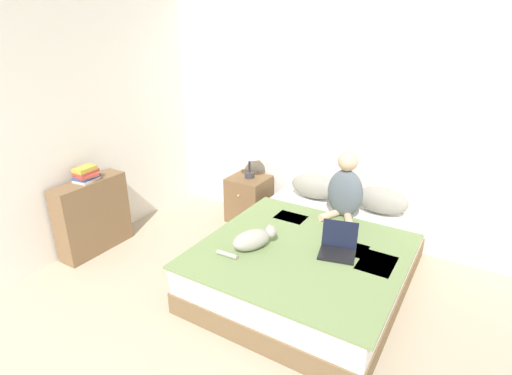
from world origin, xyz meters
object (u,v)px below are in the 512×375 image
Objects in this scene: person_sitting at (345,189)px; cat_tabby at (253,239)px; pillow_near at (314,186)px; pillow_far at (381,201)px; book_stack_top at (86,174)px; table_lamp at (249,148)px; laptop_open at (338,247)px; nightstand at (249,199)px; bed at (311,261)px; bookshelf at (93,216)px.

cat_tabby is at bearing -113.62° from person_sitting.
pillow_near and pillow_far have the same top height.
pillow_near is at bearing 39.80° from book_stack_top.
pillow_near is 1.07× the size of table_lamp.
laptop_open reaches higher than nightstand.
person_sitting reaches higher than book_stack_top.
pillow_near is 0.97× the size of nightstand.
nightstand is 0.63m from table_lamp.
laptop_open is (0.27, -0.09, 0.27)m from bed.
pillow_near is 1.26m from cat_tabby.
pillow_near is at bearing 39.75° from bookshelf.
pillow_near reaches higher than cat_tabby.
person_sitting is 2.55m from bookshelf.
cat_tabby is 1.45m from nightstand.
table_lamp is (-1.15, 0.80, 0.68)m from bed.
table_lamp reaches higher than cat_tabby.
pillow_far is 0.97× the size of nightstand.
cat_tabby is 1.82m from book_stack_top.
bookshelf is at bearing 179.01° from laptop_open.
laptop_open is 0.71× the size of table_lamp.
table_lamp is at bearing 54.81° from bookshelf.
bed is 8.40× the size of book_stack_top.
table_lamp is 1.81m from bookshelf.
laptop_open is at bearing -95.55° from pillow_far.
pillow_far is at bearing 42.33° from person_sitting.
laptop_open reaches higher than bed.
person_sitting is (0.07, 0.60, 0.51)m from bed.
bed is 0.79m from person_sitting.
bookshelf is (-1.00, -1.42, -0.51)m from table_lamp.
pillow_far is 1.55m from table_lamp.
book_stack_top is (-1.00, -1.42, -0.06)m from table_lamp.
book_stack_top reaches higher than pillow_far.
nightstand reaches higher than bed.
pillow_far is 1.50× the size of laptop_open.
bookshelf reaches higher than pillow_near.
table_lamp reaches higher than bookshelf.
laptop_open is 1.72m from table_lamp.
pillow_far is at bearing 30.63° from bookshelf.
pillow_far is at bearing 67.34° from bed.
cat_tabby is 0.58× the size of bookshelf.
bookshelf is at bearing -151.20° from person_sitting.
cat_tabby is at bearing -90.14° from pillow_near.
book_stack_top is at bearing 179.04° from laptop_open.
laptop_open is at bearing -56.42° from pillow_near.
bookshelf reaches higher than nightstand.
bookshelf reaches higher than cat_tabby.
pillow_far is at bearing 2.57° from table_lamp.
nightstand is at bearing 145.61° from bed.
book_stack_top is at bearing -149.34° from pillow_far.
pillow_near is at bearing 112.70° from bed.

